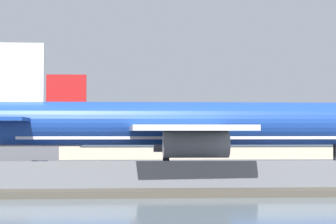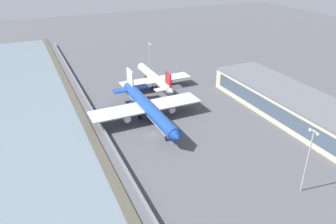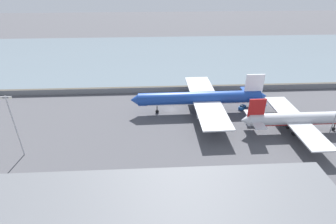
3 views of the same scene
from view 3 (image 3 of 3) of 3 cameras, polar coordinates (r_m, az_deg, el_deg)
ground_plane at (r=100.96m, az=0.78°, el=0.51°), size 500.00×500.00×0.00m
waterfront_lagoon at (r=166.70m, az=-0.89°, el=12.25°), size 320.00×98.00×0.01m
shoreline_seawall at (r=119.22m, az=0.12°, el=5.33°), size 320.00×3.00×0.50m
perimeter_fence at (r=114.72m, az=0.25°, el=4.87°), size 280.00×0.10×2.47m
cargo_jet_blue at (r=97.82m, az=7.33°, el=2.95°), size 50.92×43.51×14.63m
passenger_jet_silver at (r=95.58m, az=26.70°, el=-1.37°), size 40.04×33.78×12.55m
baggage_tug at (r=105.00m, az=15.85°, el=1.01°), size 3.42×3.37×1.80m
ops_van at (r=105.86m, az=24.29°, el=-0.07°), size 3.22×5.54×2.48m
apron_light_mast_apron_east at (r=83.16m, az=-30.51°, el=-2.13°), size 3.20×0.40×19.06m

